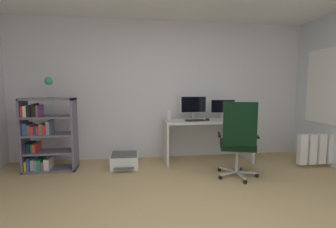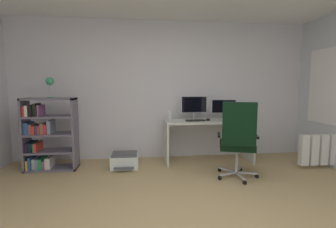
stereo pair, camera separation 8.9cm
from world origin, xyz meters
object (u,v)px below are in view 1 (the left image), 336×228
monitor_main (193,105)px  radiator (326,149)px  desktop_speaker (169,116)px  printer (124,161)px  desk (207,131)px  keyboard (195,120)px  monitor_secondary (223,107)px  desk_lamp (49,83)px  office_chair (238,138)px  bookshelf (44,136)px  computer_mouse (207,120)px

monitor_main → radiator: size_ratio=0.50×
desktop_speaker → printer: desktop_speaker is taller
desk → keyboard: size_ratio=4.58×
monitor_secondary → keyboard: size_ratio=1.34×
desk_lamp → radiator: size_ratio=0.33×
office_chair → radiator: office_chair is taller
keyboard → radiator: keyboard is taller
bookshelf → printer: bearing=-1.5°
desk → radiator: (1.88, -0.60, -0.25)m
keyboard → printer: 1.39m
desk → bookshelf: bookshelf is taller
desktop_speaker → office_chair: bearing=-49.0°
radiator → printer: bearing=172.7°
desk_lamp → desktop_speaker: bearing=5.8°
desktop_speaker → office_chair: (0.86, -0.99, -0.23)m
printer → desk_lamp: bearing=178.3°
desk → office_chair: bearing=-79.5°
bookshelf → desk_lamp: desk_lamp is taller
monitor_secondary → bookshelf: (-3.06, -0.25, -0.41)m
radiator → monitor_secondary: bearing=155.6°
printer → radiator: (3.36, -0.43, 0.20)m
computer_mouse → printer: size_ratio=0.20×
computer_mouse → radiator: 2.03m
desk_lamp → keyboard: bearing=1.7°
desk_lamp → printer: desk_lamp is taller
computer_mouse → monitor_secondary: bearing=34.1°
monitor_main → monitor_secondary: monitor_main is taller
radiator → keyboard: bearing=166.0°
bookshelf → radiator: bookshelf is taller
monitor_main → computer_mouse: monitor_main is taller
monitor_main → monitor_secondary: 0.56m
monitor_secondary → radiator: size_ratio=0.46×
desk → monitor_main: size_ratio=3.15×
monitor_secondary → computer_mouse: size_ratio=4.57×
office_chair → monitor_main: bearing=111.6°
keyboard → office_chair: 0.98m
office_chair → desk: bearing=100.5°
desktop_speaker → printer: size_ratio=0.34×
monitor_secondary → desktop_speaker: 1.02m
monitor_main → monitor_secondary: (0.56, 0.00, -0.04)m
desk → keyboard: bearing=-165.1°
monitor_secondary → computer_mouse: 0.42m
desk → office_chair: size_ratio=1.37×
bookshelf → printer: 1.34m
desk → computer_mouse: 0.22m
desktop_speaker → bookshelf: 2.08m
keyboard → bookshelf: bookshelf is taller
desktop_speaker → desk_lamp: bearing=-174.2°
desk → monitor_secondary: monitor_secondary is taller
monitor_main → radiator: bearing=-18.5°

